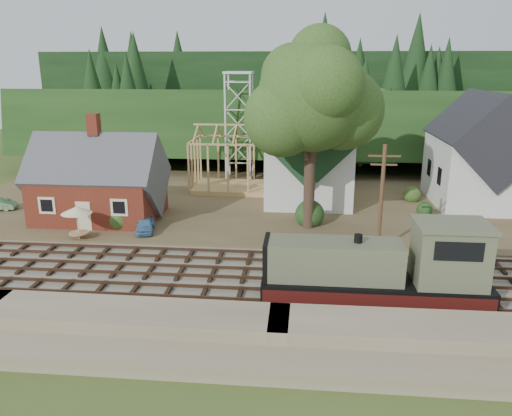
# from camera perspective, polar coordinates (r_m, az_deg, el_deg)

# --- Properties ---
(ground) EXTENTS (140.00, 140.00, 0.00)m
(ground) POSITION_cam_1_polar(r_m,az_deg,el_deg) (32.19, 2.41, -8.22)
(ground) COLOR #384C1E
(ground) RESTS_ON ground
(embankment) EXTENTS (64.00, 5.00, 1.60)m
(embankment) POSITION_cam_1_polar(r_m,az_deg,el_deg) (24.72, 1.26, -16.38)
(embankment) COLOR #7F7259
(embankment) RESTS_ON ground
(railroad_bed) EXTENTS (64.00, 11.00, 0.16)m
(railroad_bed) POSITION_cam_1_polar(r_m,az_deg,el_deg) (32.16, 2.42, -8.09)
(railroad_bed) COLOR #726B5B
(railroad_bed) RESTS_ON ground
(village_flat) EXTENTS (64.00, 26.00, 0.30)m
(village_flat) POSITION_cam_1_polar(r_m,az_deg,el_deg) (49.09, 3.59, 0.65)
(village_flat) COLOR brown
(village_flat) RESTS_ON ground
(hillside) EXTENTS (70.00, 28.96, 12.74)m
(hillside) POSITION_cam_1_polar(r_m,az_deg,el_deg) (72.52, 4.28, 5.61)
(hillside) COLOR #1E3F19
(hillside) RESTS_ON ground
(ridge) EXTENTS (80.00, 20.00, 12.00)m
(ridge) POSITION_cam_1_polar(r_m,az_deg,el_deg) (88.29, 4.54, 7.52)
(ridge) COLOR black
(ridge) RESTS_ON ground
(depot) EXTENTS (10.80, 7.41, 9.00)m
(depot) POSITION_cam_1_polar(r_m,az_deg,el_deg) (45.05, -17.49, 2.52)
(depot) COLOR #581F14
(depot) RESTS_ON village_flat
(church) EXTENTS (8.40, 15.17, 13.00)m
(church) POSITION_cam_1_polar(r_m,az_deg,el_deg) (49.62, 6.09, 6.71)
(church) COLOR silver
(church) RESTS_ON village_flat
(farmhouse) EXTENTS (8.40, 10.80, 10.60)m
(farmhouse) POSITION_cam_1_polar(r_m,az_deg,el_deg) (51.71, 24.18, 5.41)
(farmhouse) COLOR silver
(farmhouse) RESTS_ON village_flat
(timber_frame) EXTENTS (8.20, 6.20, 6.99)m
(timber_frame) POSITION_cam_1_polar(r_m,az_deg,el_deg) (52.78, -2.74, 5.24)
(timber_frame) COLOR tan
(timber_frame) RESTS_ON village_flat
(lattice_tower) EXTENTS (3.20, 3.20, 12.12)m
(lattice_tower) POSITION_cam_1_polar(r_m,az_deg,el_deg) (57.85, -1.97, 12.98)
(lattice_tower) COLOR silver
(lattice_tower) RESTS_ON village_flat
(big_tree) EXTENTS (10.90, 8.40, 14.70)m
(big_tree) POSITION_cam_1_polar(r_m,az_deg,el_deg) (39.48, 6.64, 11.63)
(big_tree) COLOR #38281E
(big_tree) RESTS_ON village_flat
(telegraph_pole_near) EXTENTS (2.20, 0.28, 8.00)m
(telegraph_pole_near) POSITION_cam_1_polar(r_m,az_deg,el_deg) (36.07, 14.14, 1.16)
(telegraph_pole_near) COLOR #4C331E
(telegraph_pole_near) RESTS_ON ground
(locomotive) EXTENTS (12.40, 3.10, 4.95)m
(locomotive) POSITION_cam_1_polar(r_m,az_deg,el_deg) (28.91, 14.40, -6.98)
(locomotive) COLOR black
(locomotive) RESTS_ON railroad_bed
(car_blue) EXTENTS (2.07, 3.60, 1.15)m
(car_blue) POSITION_cam_1_polar(r_m,az_deg,el_deg) (40.93, -12.55, -1.86)
(car_blue) COLOR #5A90C2
(car_blue) RESTS_ON village_flat
(car_red) EXTENTS (4.83, 3.56, 1.22)m
(car_red) POSITION_cam_1_polar(r_m,az_deg,el_deg) (51.84, 26.70, 0.62)
(car_red) COLOR #B3220E
(car_red) RESTS_ON village_flat
(patio_set) EXTENTS (2.31, 2.31, 2.57)m
(patio_set) POSITION_cam_1_polar(r_m,az_deg,el_deg) (40.22, -19.82, -0.38)
(patio_set) COLOR silver
(patio_set) RESTS_ON village_flat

